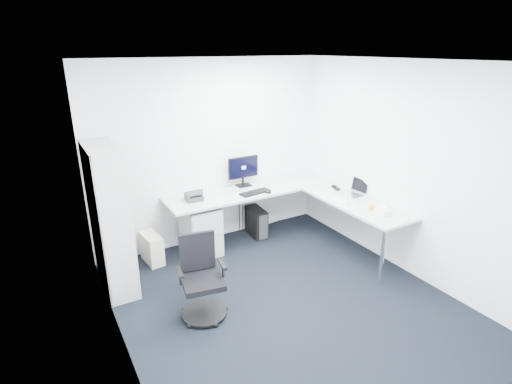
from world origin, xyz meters
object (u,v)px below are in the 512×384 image
bookshelf (110,219)px  monitor (244,171)px  l_desk (268,221)px  laptop (351,188)px  task_chair (202,280)px

bookshelf → monitor: size_ratio=3.62×
l_desk → monitor: monitor is taller
bookshelf → l_desk: bearing=-1.3°
l_desk → monitor: (-0.10, 0.55, 0.64)m
laptop → l_desk: bearing=146.0°
monitor → laptop: 1.62m
l_desk → bookshelf: 2.23m
task_chair → l_desk: bearing=45.8°
monitor → laptop: monitor is taller
monitor → laptop: (1.15, -1.13, -0.13)m
l_desk → bookshelf: size_ratio=1.54×
l_desk → task_chair: bearing=-144.2°
bookshelf → laptop: 3.28m
monitor → l_desk: bearing=-80.2°
bookshelf → monitor: bearing=13.7°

